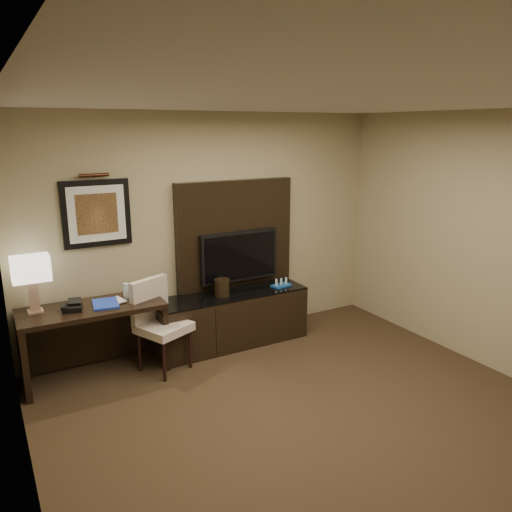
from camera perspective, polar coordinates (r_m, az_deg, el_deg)
floor at (r=4.47m, az=9.39°, el=-20.15°), size 4.50×5.00×0.01m
ceiling at (r=3.69m, az=11.18°, el=17.03°), size 4.50×5.00×0.01m
wall_back at (r=5.94m, az=-5.26°, el=3.07°), size 4.50×0.01×2.70m
wall_left at (r=3.05m, az=-25.06°, el=-9.48°), size 0.01×5.00×2.70m
desk at (r=5.48m, az=-17.95°, el=-9.24°), size 1.43×0.63×0.76m
credenza at (r=5.96m, az=-2.93°, el=-7.20°), size 1.85×0.52×0.64m
tv_wall_panel at (r=6.03m, az=-2.41°, el=2.51°), size 1.50×0.12×1.30m
tv at (r=6.00m, az=-1.95°, el=0.00°), size 1.00×0.08×0.60m
artwork at (r=5.47m, az=-17.77°, el=4.65°), size 0.70×0.04×0.70m
picture_light at (r=5.39m, az=-18.02°, el=8.79°), size 0.04×0.04×0.30m
desk_chair at (r=5.38m, az=-10.49°, el=-7.95°), size 0.65×0.68×0.98m
table_lamp at (r=5.30m, az=-24.17°, el=-3.10°), size 0.34×0.21×0.55m
desk_phone at (r=5.28m, az=-20.26°, el=-5.39°), size 0.22×0.21×0.09m
blue_folder at (r=5.35m, az=-16.82°, el=-5.24°), size 0.29×0.36×0.02m
book at (r=5.34m, az=-16.61°, el=-4.14°), size 0.16×0.05×0.22m
water_bottle at (r=5.45m, az=-14.63°, el=-3.90°), size 0.06×0.06×0.17m
ice_bucket at (r=5.76m, az=-3.92°, el=-3.59°), size 0.19×0.19×0.20m
minibar_tray at (r=6.10m, az=2.89°, el=-3.08°), size 0.26×0.18×0.08m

